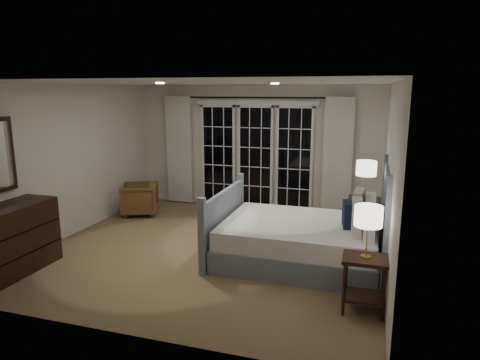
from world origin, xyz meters
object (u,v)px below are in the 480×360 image
(bed, at_px, (304,239))
(nightstand_left, at_px, (365,276))
(dresser, at_px, (9,240))
(lamp_right, at_px, (366,169))
(armchair, at_px, (140,199))
(lamp_left, at_px, (368,217))
(nightstand_right, at_px, (364,212))

(bed, distance_m, nightstand_left, 1.48)
(bed, relative_size, dresser, 1.80)
(bed, relative_size, lamp_right, 3.77)
(bed, xyz_separation_m, dresser, (-3.64, -1.55, 0.12))
(nightstand_left, bearing_deg, lamp_right, 91.64)
(dresser, bearing_deg, armchair, 85.99)
(bed, xyz_separation_m, armchair, (-3.44, 1.40, -0.03))
(nightstand_left, relative_size, dresser, 0.49)
(lamp_left, distance_m, lamp_right, 2.48)
(lamp_right, height_order, dresser, lamp_right)
(armchair, relative_size, dresser, 0.53)
(nightstand_right, bearing_deg, armchair, 178.14)
(nightstand_right, relative_size, lamp_right, 1.08)
(lamp_left, xyz_separation_m, dresser, (-4.49, -0.34, -0.63))
(nightstand_right, relative_size, lamp_left, 1.17)
(lamp_right, distance_m, armchair, 4.30)
(lamp_right, bearing_deg, nightstand_left, -88.36)
(nightstand_left, xyz_separation_m, lamp_right, (-0.07, 2.47, 0.75))
(bed, relative_size, armchair, 3.42)
(nightstand_left, distance_m, nightstand_right, 2.48)
(nightstand_right, relative_size, dresser, 0.52)
(nightstand_left, height_order, lamp_left, lamp_left)
(nightstand_left, relative_size, lamp_left, 1.10)
(dresser, bearing_deg, lamp_right, 32.50)
(bed, bearing_deg, nightstand_left, -54.84)
(nightstand_left, distance_m, lamp_right, 2.59)
(nightstand_right, distance_m, lamp_right, 0.72)
(nightstand_left, xyz_separation_m, dresser, (-4.49, -0.34, 0.05))
(lamp_left, bearing_deg, nightstand_left, 153.43)
(armchair, distance_m, dresser, 2.97)
(lamp_right, bearing_deg, bed, -121.67)
(armchair, xyz_separation_m, dresser, (-0.21, -2.95, 0.15))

